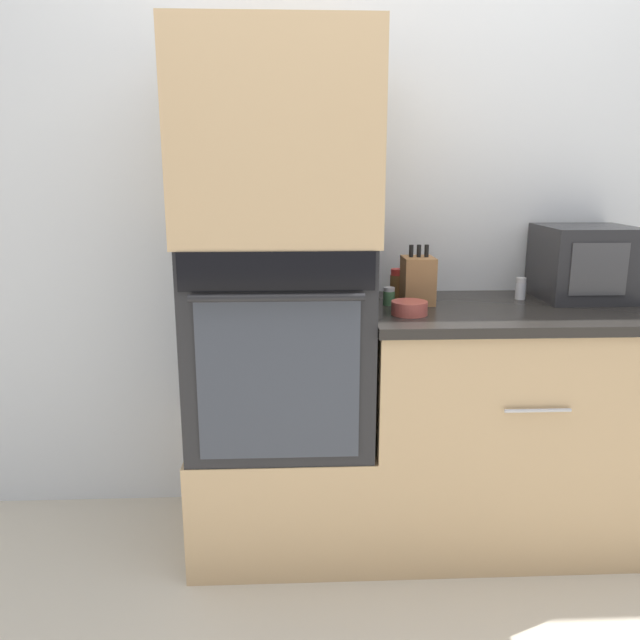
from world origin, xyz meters
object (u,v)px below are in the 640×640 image
object	(u,v)px
knife_block	(418,280)
bowl	(409,308)
condiment_jar_mid	(389,296)
condiment_jar_near	(521,289)
wall_oven	(280,340)
condiment_jar_far	(397,284)
microwave	(584,263)

from	to	relation	value
knife_block	bowl	size ratio (longest dim) A/B	1.75
knife_block	condiment_jar_mid	world-z (taller)	knife_block
bowl	condiment_jar_near	bearing A→B (deg)	26.91
condiment_jar_mid	knife_block	bearing A→B (deg)	12.78
wall_oven	condiment_jar_mid	bearing A→B (deg)	6.84
wall_oven	bowl	bearing A→B (deg)	-13.80
bowl	condiment_jar_mid	world-z (taller)	condiment_jar_mid
condiment_jar_far	knife_block	bearing A→B (deg)	-62.25
microwave	bowl	bearing A→B (deg)	-161.45
condiment_jar_near	condiment_jar_mid	distance (m)	0.53
bowl	condiment_jar_far	world-z (taller)	condiment_jar_far
condiment_jar_near	condiment_jar_mid	bearing A→B (deg)	-170.98
condiment_jar_near	condiment_jar_mid	size ratio (longest dim) A/B	1.26
microwave	condiment_jar_far	world-z (taller)	microwave
condiment_jar_near	condiment_jar_far	distance (m)	0.47
bowl	condiment_jar_mid	xyz separation A→B (m)	(-0.05, 0.16, 0.01)
microwave	knife_block	world-z (taller)	microwave
condiment_jar_mid	condiment_jar_far	distance (m)	0.15
wall_oven	bowl	size ratio (longest dim) A/B	5.76
knife_block	bowl	bearing A→B (deg)	-109.06
condiment_jar_mid	condiment_jar_far	world-z (taller)	condiment_jar_far
microwave	bowl	world-z (taller)	microwave
knife_block	condiment_jar_far	bearing A→B (deg)	117.75
knife_block	condiment_jar_near	size ratio (longest dim) A/B	2.62
wall_oven	microwave	distance (m)	1.19
bowl	condiment_jar_near	world-z (taller)	condiment_jar_near
knife_block	condiment_jar_far	distance (m)	0.13
microwave	condiment_jar_near	bearing A→B (deg)	179.65
wall_oven	condiment_jar_far	size ratio (longest dim) A/B	6.41
microwave	condiment_jar_far	size ratio (longest dim) A/B	3.00
wall_oven	condiment_jar_near	world-z (taller)	wall_oven
bowl	condiment_jar_far	size ratio (longest dim) A/B	1.11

